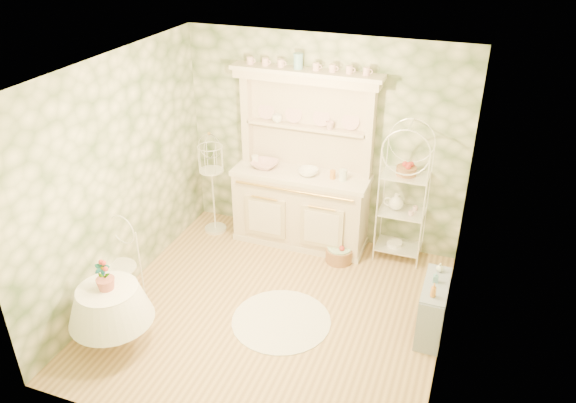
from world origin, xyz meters
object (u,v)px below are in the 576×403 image
(kitchen_dresser, at_px, (301,163))
(birdcage_stand, at_px, (213,185))
(floor_basket, at_px, (339,253))
(side_shelf, at_px, (433,309))
(bakers_rack, at_px, (404,189))
(round_table, at_px, (113,319))
(cafe_chair, at_px, (118,268))

(kitchen_dresser, distance_m, birdcage_stand, 1.29)
(floor_basket, bearing_deg, side_shelf, -36.80)
(bakers_rack, relative_size, birdcage_stand, 1.39)
(kitchen_dresser, relative_size, round_table, 3.39)
(kitchen_dresser, bearing_deg, floor_basket, -24.39)
(bakers_rack, bearing_deg, cafe_chair, -144.09)
(side_shelf, xyz_separation_m, round_table, (-3.00, -1.32, 0.04))
(cafe_chair, xyz_separation_m, birdcage_stand, (0.28, 1.77, 0.26))
(kitchen_dresser, bearing_deg, round_table, -113.64)
(kitchen_dresser, xyz_separation_m, cafe_chair, (-1.48, -1.91, -0.70))
(bakers_rack, distance_m, round_table, 3.62)
(kitchen_dresser, xyz_separation_m, side_shelf, (1.88, -1.22, -0.85))
(bakers_rack, xyz_separation_m, cafe_chair, (-2.77, -1.99, -0.53))
(bakers_rack, xyz_separation_m, round_table, (-2.41, -2.64, -0.63))
(kitchen_dresser, bearing_deg, bakers_rack, 3.89)
(floor_basket, bearing_deg, kitchen_dresser, 155.61)
(floor_basket, bearing_deg, birdcage_stand, 175.42)
(kitchen_dresser, xyz_separation_m, round_table, (-1.12, -2.55, -0.81))
(birdcage_stand, distance_m, floor_basket, 1.91)
(side_shelf, distance_m, birdcage_stand, 3.29)
(side_shelf, distance_m, cafe_chair, 3.43)
(bakers_rack, xyz_separation_m, side_shelf, (0.59, -1.31, -0.67))
(round_table, relative_size, floor_basket, 1.81)
(birdcage_stand, bearing_deg, kitchen_dresser, 6.39)
(cafe_chair, relative_size, floor_basket, 2.37)
(kitchen_dresser, height_order, birdcage_stand, kitchen_dresser)
(birdcage_stand, bearing_deg, cafe_chair, -99.03)
(round_table, bearing_deg, bakers_rack, 47.59)
(kitchen_dresser, relative_size, cafe_chair, 2.59)
(round_table, bearing_deg, side_shelf, 23.82)
(bakers_rack, bearing_deg, kitchen_dresser, -175.93)
(birdcage_stand, bearing_deg, floor_basket, -4.58)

